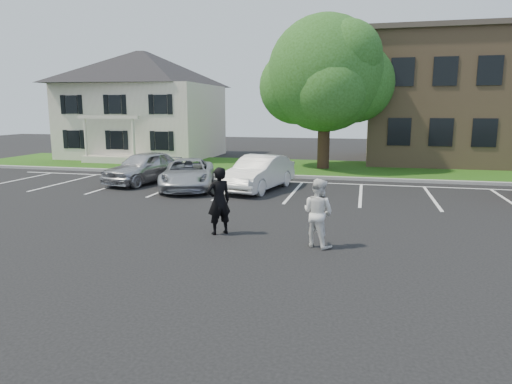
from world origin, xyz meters
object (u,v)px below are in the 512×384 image
car_silver_west (144,167)px  car_white_sedan (259,173)px  car_silver_minivan (188,174)px  man_white_shirt (318,213)px  tree (327,76)px  man_black_suit (219,201)px  house (144,105)px

car_silver_west → car_white_sedan: bearing=9.3°
car_silver_minivan → car_silver_west: bearing=141.6°
man_white_shirt → car_silver_minivan: bearing=-19.6°
tree → man_white_shirt: (1.18, -15.57, -4.46)m
man_black_suit → car_silver_west: size_ratio=0.43×
car_silver_minivan → car_white_sedan: (3.16, 0.43, 0.09)m
house → car_silver_west: house is taller
tree → car_silver_minivan: (-5.36, -8.18, -4.69)m
man_white_shirt → car_silver_west: (-9.17, 8.41, -0.13)m
tree → man_white_shirt: 16.24m
house → car_white_sedan: house is taller
man_white_shirt → man_black_suit: bearing=18.0°
house → car_silver_minivan: house is taller
car_white_sedan → man_white_shirt: bearing=-54.1°
car_white_sedan → house: bearing=146.6°
man_white_shirt → car_silver_minivan: man_white_shirt is taller
car_silver_west → house: bearing=131.7°
tree → car_silver_minivan: bearing=-123.2°
house → man_black_suit: bearing=-57.9°
house → man_white_shirt: house is taller
man_white_shirt → car_white_sedan: 8.52m
car_silver_west → car_white_sedan: (5.79, -0.59, -0.01)m
man_black_suit → house: bearing=-98.8°
tree → car_white_sedan: 9.27m
tree → man_black_suit: 15.74m
man_white_shirt → car_silver_minivan: (-6.54, 7.39, -0.23)m
tree → car_silver_minivan: 10.84m
man_white_shirt → car_silver_west: 12.44m
man_white_shirt → car_silver_minivan: 9.87m
man_white_shirt → car_silver_minivan: size_ratio=0.37×
car_silver_west → car_silver_minivan: bearing=-6.1°
tree → car_silver_west: bearing=-138.1°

